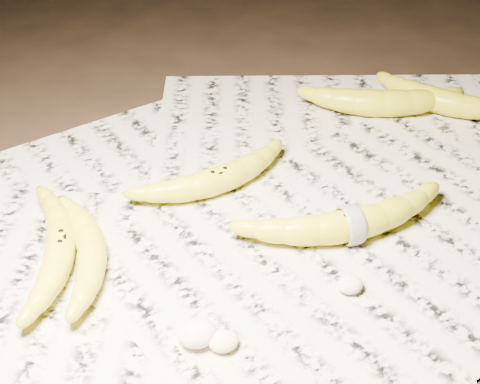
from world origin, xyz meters
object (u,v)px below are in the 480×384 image
object	(u,v)px
banana_left_b	(91,247)
banana_upper_b	(440,99)
banana_center	(218,178)
banana_left_a	(60,245)
banana_taped	(351,223)
banana_upper_a	(383,101)

from	to	relation	value
banana_left_b	banana_upper_b	world-z (taller)	banana_upper_b
banana_center	banana_left_a	bearing A→B (deg)	-174.55
banana_center	banana_taped	xyz separation A→B (m)	(0.12, -0.13, 0.00)
banana_left_a	banana_center	bearing A→B (deg)	-62.11
banana_upper_a	banana_upper_b	world-z (taller)	banana_upper_a
banana_center	banana_upper_a	world-z (taller)	banana_upper_a
banana_taped	banana_left_a	bearing A→B (deg)	169.16
banana_taped	banana_left_b	bearing A→B (deg)	170.66
banana_left_b	banana_center	xyz separation A→B (m)	(0.17, 0.08, 0.00)
banana_center	banana_taped	distance (m)	0.18
banana_center	banana_upper_a	bearing A→B (deg)	7.80
banana_upper_a	banana_left_b	bearing A→B (deg)	-138.43
banana_left_a	banana_center	size ratio (longest dim) A/B	1.00
banana_left_a	banana_upper_a	world-z (taller)	banana_upper_a
banana_upper_a	banana_center	bearing A→B (deg)	-140.29
banana_left_a	banana_left_b	bearing A→B (deg)	-104.60
banana_left_b	banana_taped	world-z (taller)	banana_taped
banana_left_a	banana_taped	size ratio (longest dim) A/B	0.83
banana_left_a	banana_center	xyz separation A→B (m)	(0.20, 0.07, 0.00)
banana_center	banana_taped	bearing A→B (deg)	-60.69
banana_taped	banana_upper_b	xyz separation A→B (m)	(0.25, 0.22, -0.00)
banana_left_a	banana_upper_b	xyz separation A→B (m)	(0.58, 0.15, 0.00)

